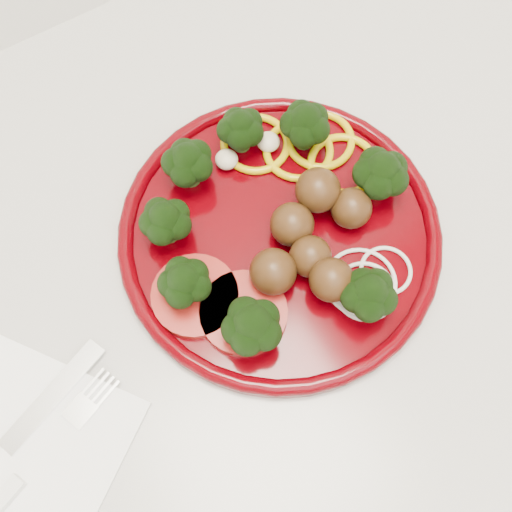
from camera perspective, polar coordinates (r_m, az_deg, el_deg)
counter at (r=0.99m, az=-13.38°, el=-16.08°), size 2.40×0.60×0.90m
plate at (r=0.54m, az=1.95°, el=2.49°), size 0.28×0.28×0.06m
napkin at (r=0.54m, az=-20.49°, el=-16.28°), size 0.21×0.21×0.00m
fork at (r=0.54m, az=-21.39°, el=-19.27°), size 0.16×0.07×0.01m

